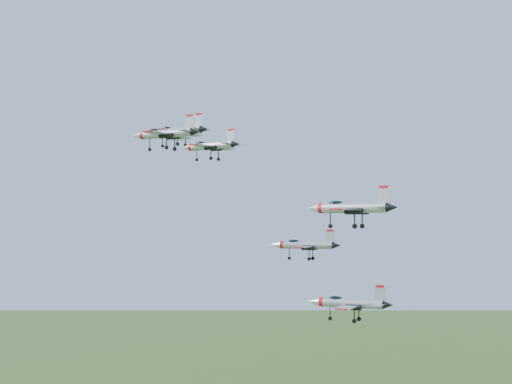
# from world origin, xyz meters

# --- Properties ---
(jet_lead) EXTENTS (13.90, 11.79, 3.77)m
(jet_lead) POSITION_xyz_m (-15.02, 16.50, 140.87)
(jet_lead) COLOR #9FA5AB
(jet_left_high) EXTENTS (11.20, 9.58, 3.07)m
(jet_left_high) POSITION_xyz_m (-3.32, 0.27, 136.13)
(jet_left_high) COLOR #9FA5AB
(jet_right_high) EXTENTS (11.40, 9.62, 3.07)m
(jet_right_high) POSITION_xyz_m (-5.37, -14.15, 136.40)
(jet_right_high) COLOR #9FA5AB
(jet_left_low) EXTENTS (11.93, 9.93, 3.19)m
(jet_left_low) POSITION_xyz_m (11.01, 6.32, 120.21)
(jet_left_low) COLOR #9FA5AB
(jet_right_low) EXTENTS (12.56, 10.74, 3.44)m
(jet_right_low) POSITION_xyz_m (20.92, -16.17, 125.78)
(jet_right_low) COLOR #9FA5AB
(jet_trail) EXTENTS (13.05, 10.96, 3.50)m
(jet_trail) POSITION_xyz_m (19.17, -2.91, 112.06)
(jet_trail) COLOR #9FA5AB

